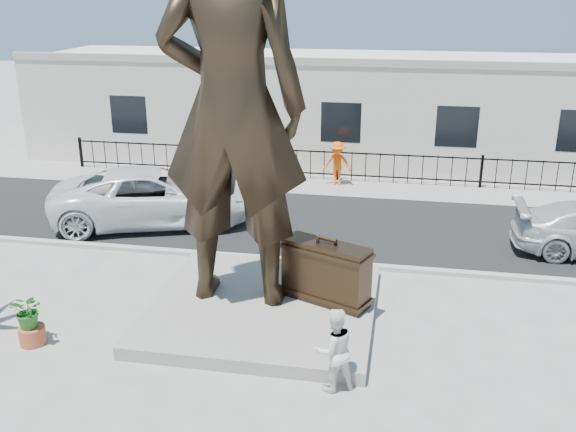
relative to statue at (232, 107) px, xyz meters
name	(u,v)px	position (x,y,z in m)	size (l,w,h in m)	color
ground	(271,347)	(1.19, -1.73, -4.84)	(100.00, 100.00, 0.00)	#9E9991
street	(321,221)	(1.19, 6.27, -4.84)	(40.00, 7.00, 0.01)	black
curb	(304,262)	(1.19, 2.77, -4.78)	(40.00, 0.25, 0.12)	#A5A399
far_sidewalk	(335,186)	(1.19, 10.27, -4.83)	(40.00, 2.50, 0.02)	#9E9991
plinth	(263,307)	(0.69, -0.23, -4.69)	(5.20, 5.20, 0.30)	gray
fence	(338,166)	(1.19, 11.07, -4.24)	(22.00, 0.10, 1.20)	black
building	(349,107)	(1.19, 15.27, -2.64)	(28.00, 7.00, 4.40)	silver
statue	(232,107)	(0.00, 0.00, 0.00)	(3.31, 2.17, 9.09)	black
suitcase	(326,273)	(2.13, 0.07, -3.81)	(2.07, 0.66, 1.46)	black
tourist	(334,350)	(2.67, -2.94, -4.00)	(0.82, 0.64, 1.69)	white
car_white	(154,196)	(-4.15, 5.15, -3.94)	(2.98, 6.45, 1.79)	silver
worker	(337,164)	(1.23, 10.42, -3.97)	(1.10, 0.63, 1.71)	#FF600D
planter	(32,335)	(-3.93, -2.51, -4.64)	(0.56, 0.56, 0.40)	#AF4D2E
shrub	(29,311)	(-3.93, -2.51, -4.05)	(0.71, 0.62, 0.79)	#23611F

